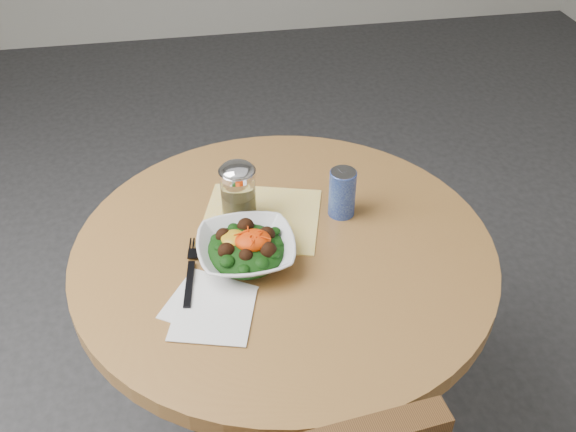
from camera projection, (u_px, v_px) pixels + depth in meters
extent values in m
cylinder|color=black|center=(284.00, 364.00, 1.61)|extent=(0.10, 0.10, 0.71)
cylinder|color=#A67A3C|center=(284.00, 252.00, 1.38)|extent=(0.90, 0.90, 0.04)
cube|color=yellow|center=(261.00, 218.00, 1.44)|extent=(0.31, 0.30, 0.00)
cube|color=white|center=(209.00, 302.00, 1.23)|extent=(0.20, 0.20, 0.00)
cube|color=white|center=(213.00, 314.00, 1.21)|extent=(0.18, 0.18, 0.00)
imported|color=white|center=(246.00, 250.00, 1.32)|extent=(0.20, 0.20, 0.05)
ellipsoid|color=black|center=(246.00, 251.00, 1.32)|extent=(0.16, 0.16, 0.06)
ellipsoid|color=#C89214|center=(234.00, 238.00, 1.31)|extent=(0.05, 0.05, 0.02)
ellipsoid|color=#E74105|center=(253.00, 240.00, 1.30)|extent=(0.07, 0.06, 0.03)
cube|color=black|center=(189.00, 284.00, 1.26)|extent=(0.03, 0.13, 0.00)
cube|color=black|center=(195.00, 249.00, 1.35)|extent=(0.04, 0.07, 0.00)
cylinder|color=silver|center=(239.00, 197.00, 1.40)|extent=(0.08, 0.08, 0.11)
cylinder|color=olive|center=(239.00, 206.00, 1.42)|extent=(0.06, 0.06, 0.06)
cylinder|color=silver|center=(237.00, 173.00, 1.36)|extent=(0.08, 0.08, 0.01)
ellipsoid|color=silver|center=(237.00, 171.00, 1.36)|extent=(0.08, 0.08, 0.03)
cylinder|color=#0D1D96|center=(342.00, 193.00, 1.42)|extent=(0.06, 0.06, 0.11)
cylinder|color=silver|center=(344.00, 172.00, 1.39)|extent=(0.06, 0.06, 0.00)
cube|color=silver|center=(342.00, 169.00, 1.39)|extent=(0.02, 0.02, 0.00)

